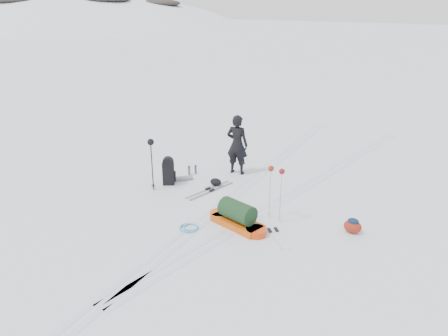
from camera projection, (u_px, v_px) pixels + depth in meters
The scene contains 13 objects.
ground at pixel (226, 202), 11.80m from camera, with size 200.00×200.00×0.00m, color white.
ski_tracks at pixel (261, 195), 12.19m from camera, with size 3.38×17.97×0.01m.
skier at pixel (237, 145), 13.42m from camera, with size 0.68×0.45×1.88m, color black.
pulk_sled at pixel (237, 217), 10.44m from camera, with size 1.75×0.84×0.65m.
expedition_rucksack at pixel (170, 171), 12.81m from camera, with size 0.63×0.91×0.85m.
ski_poles_black at pixel (151, 148), 12.13m from camera, with size 0.19×0.19×1.52m.
ski_poles_silver at pixel (276, 176), 10.42m from camera, with size 0.44×0.18×1.40m.
touring_skis_grey at pixel (210, 190), 12.49m from camera, with size 0.59×1.71×0.06m.
touring_skis_white at pixel (273, 231), 10.29m from camera, with size 1.36×1.31×0.06m.
rope_coil at pixel (190, 227), 10.41m from camera, with size 0.48×0.48×0.06m.
small_daypack at pixel (353, 226), 10.19m from camera, with size 0.51×0.46×0.36m.
thermos_pair at pixel (192, 170), 13.61m from camera, with size 0.20×0.29×0.30m.
stuff_sack at pixel (216, 182), 12.79m from camera, with size 0.40×0.34×0.22m.
Camera 1 is at (5.64, -9.07, 5.11)m, focal length 35.00 mm.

